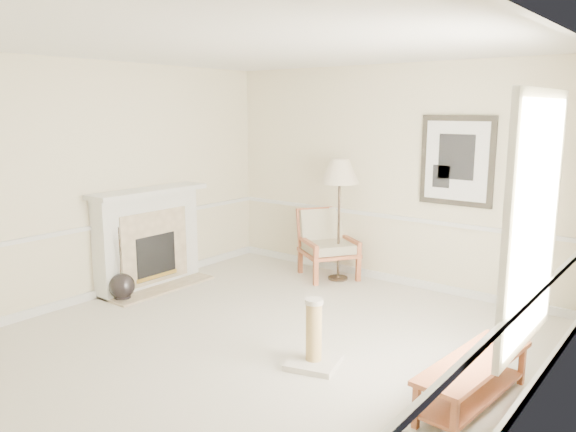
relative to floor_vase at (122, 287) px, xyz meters
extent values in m
plane|color=silver|center=(2.15, -0.01, -0.17)|extent=(5.50, 5.50, 0.00)
cube|color=beige|center=(2.15, 2.74, 1.28)|extent=(5.00, 0.04, 2.90)
cube|color=beige|center=(-0.35, -0.01, 1.28)|extent=(0.04, 5.50, 2.90)
cube|color=beige|center=(4.65, -0.01, 1.28)|extent=(0.04, 5.50, 2.90)
cube|color=white|center=(2.15, -0.01, 2.73)|extent=(5.00, 5.50, 0.04)
cube|color=white|center=(2.15, 2.72, -0.12)|extent=(4.95, 0.04, 0.10)
cube|color=white|center=(2.15, 2.72, 0.73)|extent=(4.95, 0.04, 0.05)
cube|color=white|center=(4.61, 0.39, 1.33)|extent=(0.03, 1.20, 1.80)
cube|color=white|center=(4.60, 0.39, 1.33)|extent=(0.05, 1.34, 1.94)
cube|color=black|center=(3.10, 2.71, 1.53)|extent=(0.92, 0.04, 1.10)
cube|color=white|center=(3.10, 2.68, 1.53)|extent=(0.78, 0.01, 0.96)
cube|color=black|center=(3.10, 2.68, 1.58)|extent=(0.45, 0.01, 0.55)
cube|color=white|center=(-0.21, 0.59, 0.45)|extent=(0.28, 1.50, 1.25)
cube|color=white|center=(-0.16, 0.59, 1.11)|extent=(0.46, 1.64, 0.06)
cube|color=#C6B28E|center=(-0.06, 0.59, 0.38)|extent=(0.02, 1.05, 0.95)
cube|color=black|center=(-0.05, 0.59, 0.25)|extent=(0.02, 0.62, 0.58)
cube|color=gold|center=(-0.05, 0.59, -0.01)|extent=(0.01, 0.66, 0.05)
cube|color=#C6B28E|center=(-0.05, 0.59, -0.16)|extent=(0.60, 1.50, 0.03)
sphere|color=black|center=(0.00, 0.00, 0.01)|extent=(0.32, 0.32, 0.32)
cylinder|color=black|center=(0.00, 0.00, -0.13)|extent=(0.20, 0.20, 0.09)
cylinder|color=black|center=(0.00, 0.00, 0.43)|extent=(0.12, 0.09, 0.50)
cylinder|color=black|center=(0.00, 0.00, 0.39)|extent=(0.14, 0.11, 0.41)
cylinder|color=black|center=(0.00, 0.00, 0.46)|extent=(0.07, 0.05, 0.59)
cube|color=#A15433|center=(1.54, 1.95, 0.02)|extent=(0.08, 0.08, 0.38)
cube|color=#A15433|center=(1.03, 2.30, 0.02)|extent=(0.08, 0.08, 0.38)
cube|color=#A15433|center=(1.89, 2.46, 0.02)|extent=(0.08, 0.08, 0.38)
cube|color=#A15433|center=(1.38, 2.81, 0.02)|extent=(0.08, 0.08, 0.38)
cube|color=#A15433|center=(1.46, 2.38, 0.18)|extent=(0.97, 0.97, 0.05)
cube|color=#A15433|center=(1.19, 2.56, 0.49)|extent=(0.53, 0.67, 0.55)
cube|color=#A15433|center=(1.29, 2.12, 0.35)|extent=(0.62, 0.44, 0.05)
cube|color=#A15433|center=(1.63, 2.64, 0.35)|extent=(0.62, 0.44, 0.05)
cube|color=silver|center=(1.46, 2.38, 0.27)|extent=(0.89, 0.89, 0.12)
cube|color=silver|center=(1.24, 2.53, 0.51)|extent=(0.52, 0.64, 0.49)
cylinder|color=black|center=(1.63, 2.37, -0.16)|extent=(0.27, 0.27, 0.03)
cylinder|color=black|center=(1.63, 2.37, 0.61)|extent=(0.03, 0.03, 1.51)
cone|color=beige|center=(1.63, 2.37, 1.34)|extent=(0.65, 0.65, 0.33)
cube|color=#A15433|center=(4.30, 0.20, 0.19)|extent=(0.53, 1.36, 0.04)
cube|color=#A15433|center=(4.30, 0.20, -0.08)|extent=(0.46, 1.26, 0.03)
cube|color=#A15433|center=(4.09, -0.39, 0.00)|extent=(0.05, 0.05, 0.34)
cube|color=#A15433|center=(4.39, -0.42, 0.00)|extent=(0.05, 0.05, 0.34)
cube|color=#A15433|center=(4.21, 0.82, 0.00)|extent=(0.05, 0.05, 0.34)
cube|color=#A15433|center=(4.51, 0.79, 0.00)|extent=(0.05, 0.05, 0.34)
cube|color=silver|center=(2.90, -0.01, -0.14)|extent=(0.55, 0.55, 0.06)
cylinder|color=tan|center=(2.90, -0.01, 0.16)|extent=(0.15, 0.15, 0.54)
cylinder|color=silver|center=(2.90, -0.01, 0.45)|extent=(0.17, 0.17, 0.04)
camera|label=1|loc=(5.67, -3.96, 2.16)|focal=35.00mm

